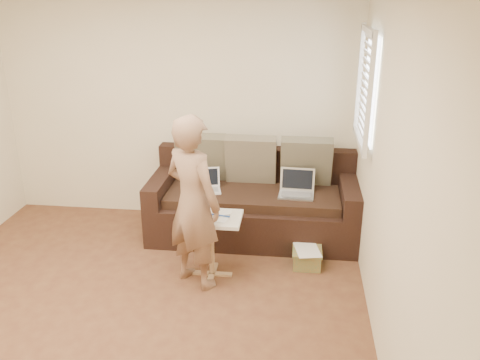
{
  "coord_description": "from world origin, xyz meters",
  "views": [
    {
      "loc": [
        1.34,
        -3.24,
        2.58
      ],
      "look_at": [
        0.8,
        1.4,
        0.78
      ],
      "focal_mm": 38.09,
      "sensor_mm": 36.0,
      "label": 1
    }
  ],
  "objects_px": {
    "laptop_white": "(206,191)",
    "side_table": "(212,246)",
    "sofa": "(253,199)",
    "drinking_glass": "(194,206)",
    "laptop_silver": "(296,196)",
    "striped_box": "(307,258)",
    "person": "(193,203)"
  },
  "relations": [
    {
      "from": "laptop_silver",
      "to": "side_table",
      "type": "xyz_separation_m",
      "value": [
        -0.76,
        -0.79,
        -0.22
      ]
    },
    {
      "from": "laptop_white",
      "to": "drinking_glass",
      "type": "height_order",
      "value": "drinking_glass"
    },
    {
      "from": "side_table",
      "to": "laptop_silver",
      "type": "bearing_deg",
      "value": 45.86
    },
    {
      "from": "laptop_silver",
      "to": "drinking_glass",
      "type": "distance_m",
      "value": 1.18
    },
    {
      "from": "laptop_white",
      "to": "person",
      "type": "bearing_deg",
      "value": -99.98
    },
    {
      "from": "drinking_glass",
      "to": "laptop_white",
      "type": "bearing_deg",
      "value": 91.73
    },
    {
      "from": "sofa",
      "to": "side_table",
      "type": "xyz_separation_m",
      "value": [
        -0.31,
        -0.88,
        -0.12
      ]
    },
    {
      "from": "laptop_white",
      "to": "side_table",
      "type": "distance_m",
      "value": 0.85
    },
    {
      "from": "sofa",
      "to": "striped_box",
      "type": "distance_m",
      "value": 0.91
    },
    {
      "from": "striped_box",
      "to": "drinking_glass",
      "type": "bearing_deg",
      "value": -169.93
    },
    {
      "from": "laptop_white",
      "to": "person",
      "type": "distance_m",
      "value": 0.97
    },
    {
      "from": "laptop_white",
      "to": "striped_box",
      "type": "distance_m",
      "value": 1.28
    },
    {
      "from": "drinking_glass",
      "to": "laptop_silver",
      "type": "bearing_deg",
      "value": 37.04
    },
    {
      "from": "sofa",
      "to": "side_table",
      "type": "height_order",
      "value": "sofa"
    },
    {
      "from": "sofa",
      "to": "laptop_white",
      "type": "height_order",
      "value": "sofa"
    },
    {
      "from": "laptop_silver",
      "to": "laptop_white",
      "type": "distance_m",
      "value": 0.96
    },
    {
      "from": "laptop_white",
      "to": "drinking_glass",
      "type": "bearing_deg",
      "value": -102.14
    },
    {
      "from": "laptop_silver",
      "to": "side_table",
      "type": "bearing_deg",
      "value": -130.76
    },
    {
      "from": "laptop_silver",
      "to": "striped_box",
      "type": "distance_m",
      "value": 0.69
    },
    {
      "from": "laptop_silver",
      "to": "drinking_glass",
      "type": "height_order",
      "value": "drinking_glass"
    },
    {
      "from": "laptop_silver",
      "to": "striped_box",
      "type": "bearing_deg",
      "value": -72.55
    },
    {
      "from": "laptop_white",
      "to": "person",
      "type": "relative_size",
      "value": 0.2
    },
    {
      "from": "sofa",
      "to": "drinking_glass",
      "type": "bearing_deg",
      "value": -120.88
    },
    {
      "from": "sofa",
      "to": "side_table",
      "type": "relative_size",
      "value": 3.61
    },
    {
      "from": "laptop_silver",
      "to": "side_table",
      "type": "distance_m",
      "value": 1.12
    },
    {
      "from": "sofa",
      "to": "drinking_glass",
      "type": "xyz_separation_m",
      "value": [
        -0.48,
        -0.8,
        0.24
      ]
    },
    {
      "from": "laptop_white",
      "to": "drinking_glass",
      "type": "relative_size",
      "value": 2.62
    },
    {
      "from": "striped_box",
      "to": "laptop_silver",
      "type": "bearing_deg",
      "value": 104.07
    },
    {
      "from": "drinking_glass",
      "to": "striped_box",
      "type": "height_order",
      "value": "drinking_glass"
    },
    {
      "from": "laptop_white",
      "to": "side_table",
      "type": "xyz_separation_m",
      "value": [
        0.2,
        -0.8,
        -0.22
      ]
    },
    {
      "from": "laptop_white",
      "to": "drinking_glass",
      "type": "xyz_separation_m",
      "value": [
        0.02,
        -0.72,
        0.15
      ]
    },
    {
      "from": "laptop_silver",
      "to": "sofa",
      "type": "bearing_deg",
      "value": 171.34
    }
  ]
}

